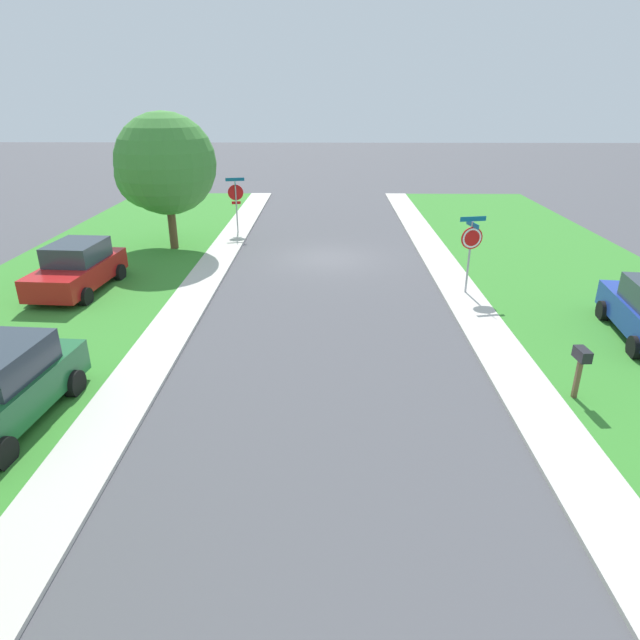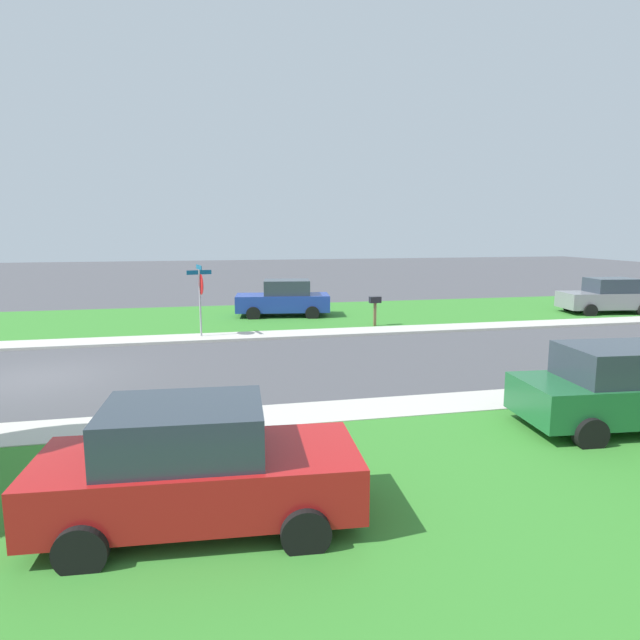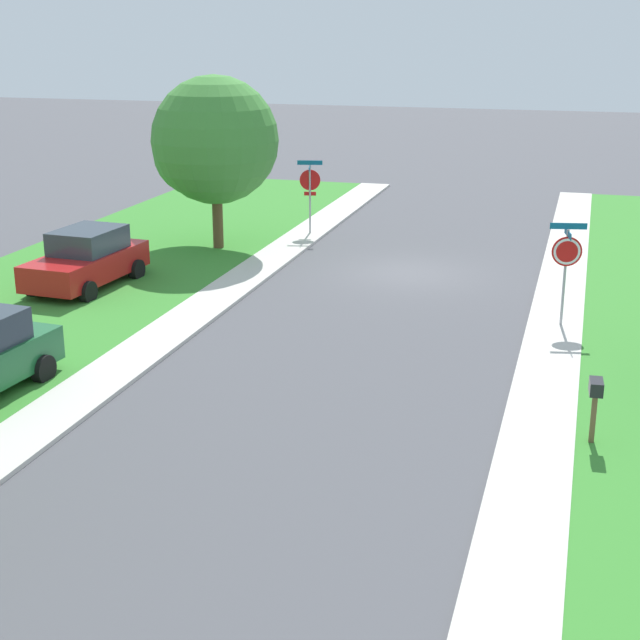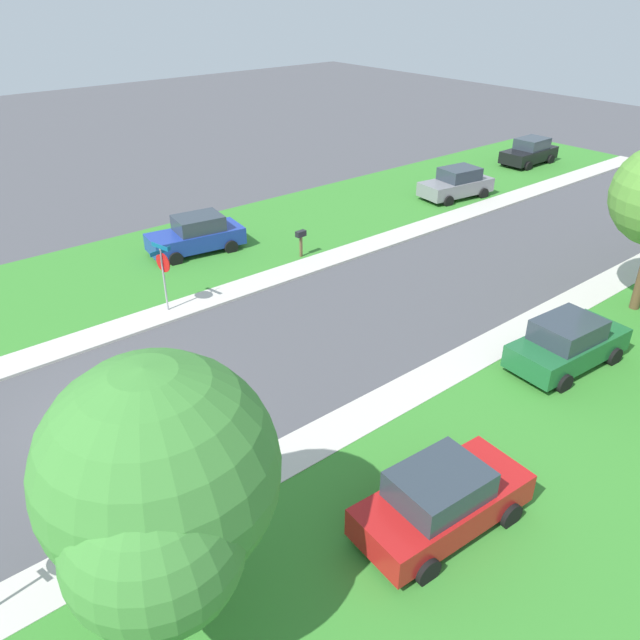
{
  "view_description": "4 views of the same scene",
  "coord_description": "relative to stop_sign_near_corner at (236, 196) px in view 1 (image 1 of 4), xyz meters",
  "views": [
    {
      "loc": [
        0.01,
        22.56,
        6.55
      ],
      "look_at": [
        0.2,
        10.23,
        1.4
      ],
      "focal_mm": 30.48,
      "sensor_mm": 36.0,
      "label": 1
    },
    {
      "loc": [
        16.11,
        4.46,
        4.05
      ],
      "look_at": [
        0.25,
        7.94,
        1.4
      ],
      "focal_mm": 31.01,
      "sensor_mm": 36.0,
      "label": 2
    },
    {
      "loc": [
        -5.26,
        28.49,
        7.56
      ],
      "look_at": [
        0.11,
        9.76,
        1.4
      ],
      "focal_mm": 53.02,
      "sensor_mm": 36.0,
      "label": 3
    },
    {
      "loc": [
        15.12,
        -4.45,
        11.38
      ],
      "look_at": [
        1.3,
        6.95,
        1.4
      ],
      "focal_mm": 35.05,
      "sensor_mm": 36.0,
      "label": 4
    }
  ],
  "objects": [
    {
      "name": "stop_sign_far_corner",
      "position": [
        -9.42,
        8.96,
        0.01
      ],
      "size": [
        0.91,
        0.91,
        2.77
      ],
      "color": "#9E9EA3",
      "rests_on": "ground"
    },
    {
      "name": "stop_sign_near_corner",
      "position": [
        0.0,
        0.0,
        0.0
      ],
      "size": [
        0.9,
        0.9,
        2.77
      ],
      "color": "#9E9EA3",
      "rests_on": "ground"
    },
    {
      "name": "sidewalk_west",
      "position": [
        -9.27,
        16.47,
        -1.83
      ],
      "size": [
        1.4,
        56.0,
        0.1
      ],
      "primitive_type": "cube",
      "color": "beige",
      "rests_on": "ground"
    },
    {
      "name": "tree_corner_large",
      "position": [
        2.65,
        2.93,
        1.76
      ],
      "size": [
        4.62,
        4.3,
        5.93
      ],
      "color": "brown",
      "rests_on": "ground"
    },
    {
      "name": "car_red_kerbside_mid",
      "position": [
        4.27,
        8.79,
        -1.0
      ],
      "size": [
        2.26,
        4.41,
        1.76
      ],
      "color": "red",
      "rests_on": "ground"
    },
    {
      "name": "ground_plane",
      "position": [
        -4.57,
        4.47,
        -1.88
      ],
      "size": [
        120.0,
        120.0,
        0.0
      ],
      "primitive_type": "plane",
      "color": "#4C4C51"
    },
    {
      "name": "mailbox",
      "position": [
        -10.26,
        16.07,
        -0.87
      ],
      "size": [
        0.27,
        0.49,
        1.31
      ],
      "color": "brown",
      "rests_on": "ground"
    },
    {
      "name": "sidewalk_east",
      "position": [
        0.13,
        16.47,
        -1.83
      ],
      "size": [
        1.4,
        56.0,
        0.1
      ],
      "primitive_type": "cube",
      "color": "beige",
      "rests_on": "ground"
    }
  ]
}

